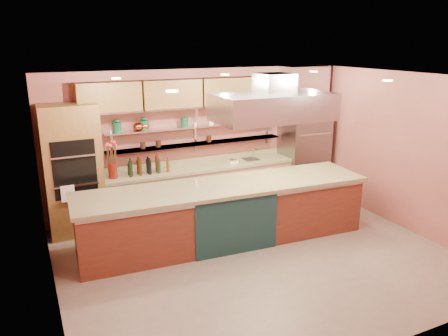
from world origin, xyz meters
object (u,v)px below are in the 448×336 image
flower_vase (113,171)px  kitchen_scale (233,161)px  green_canister (184,122)px  refrigerator (304,149)px  copper_kettle (138,126)px  island (225,213)px

flower_vase → kitchen_scale: size_ratio=1.66×
green_canister → kitchen_scale: bearing=-13.1°
flower_vase → kitchen_scale: bearing=0.0°
refrigerator → green_canister: (-2.66, 0.23, 0.75)m
copper_kettle → green_canister: bearing=0.0°
kitchen_scale → copper_kettle: 2.04m
island → kitchen_scale: size_ratio=28.51×
island → green_canister: size_ratio=28.09×
refrigerator → copper_kettle: 3.65m
refrigerator → kitchen_scale: refrigerator is taller
refrigerator → kitchen_scale: (-1.72, 0.01, -0.07)m
flower_vase → green_canister: 1.65m
copper_kettle → green_canister: 0.91m
flower_vase → green_canister: bearing=8.5°
kitchen_scale → flower_vase: bearing=176.7°
refrigerator → island: 2.98m
copper_kettle → green_canister: green_canister is taller
refrigerator → kitchen_scale: size_ratio=12.38×
kitchen_scale → copper_kettle: bearing=170.0°
island → kitchen_scale: kitchen_scale is taller
flower_vase → copper_kettle: (0.56, 0.22, 0.72)m
island → flower_vase: (-1.56, 1.41, 0.57)m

